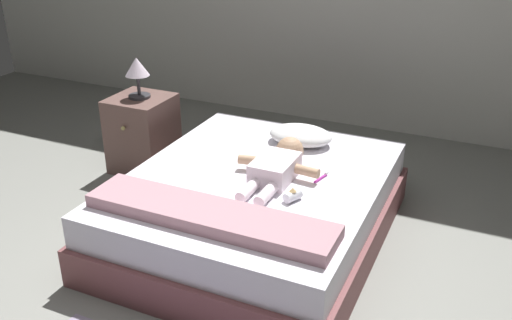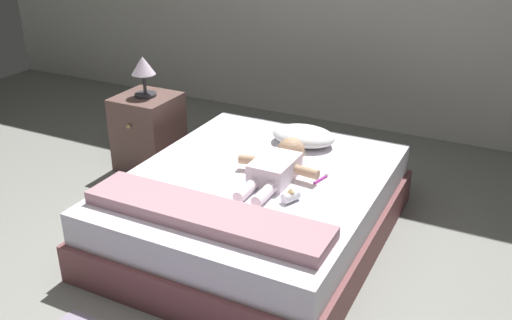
% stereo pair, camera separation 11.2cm
% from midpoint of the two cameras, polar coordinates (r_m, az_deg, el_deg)
% --- Properties ---
extents(bed, '(1.45, 1.74, 0.41)m').
position_cam_midpoint_polar(bed, '(3.36, -0.96, -4.81)').
color(bed, brown).
rests_on(bed, ground_plane).
extents(pillow, '(0.42, 0.31, 0.11)m').
position_cam_midpoint_polar(pillow, '(3.67, 3.67, 2.52)').
color(pillow, white).
rests_on(pillow, bed).
extents(baby, '(0.50, 0.65, 0.17)m').
position_cam_midpoint_polar(baby, '(3.23, 1.26, -0.54)').
color(baby, white).
rests_on(baby, bed).
extents(toothbrush, '(0.04, 0.14, 0.02)m').
position_cam_midpoint_polar(toothbrush, '(3.23, 5.68, -1.78)').
color(toothbrush, '#B32E9F').
rests_on(toothbrush, bed).
extents(nightstand, '(0.41, 0.44, 0.56)m').
position_cam_midpoint_polar(nightstand, '(4.28, -12.10, 2.62)').
color(nightstand, brown).
rests_on(nightstand, ground_plane).
extents(lamp, '(0.17, 0.17, 0.29)m').
position_cam_midpoint_polar(lamp, '(4.12, -12.70, 8.84)').
color(lamp, '#333338').
rests_on(lamp, nightstand).
extents(blanket, '(1.30, 0.28, 0.07)m').
position_cam_midpoint_polar(blanket, '(2.81, -5.90, -5.60)').
color(blanket, '#B58590').
rests_on(blanket, bed).
extents(baby_bottle, '(0.09, 0.11, 0.08)m').
position_cam_midpoint_polar(baby_bottle, '(2.98, 2.66, -3.60)').
color(baby_bottle, white).
rests_on(baby_bottle, bed).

